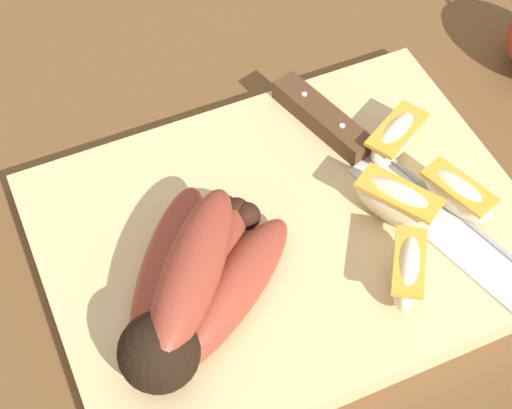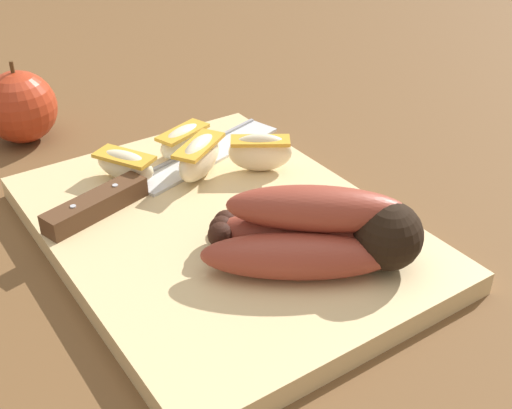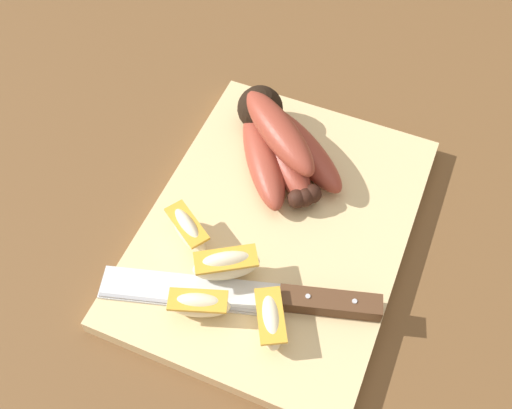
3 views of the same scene
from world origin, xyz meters
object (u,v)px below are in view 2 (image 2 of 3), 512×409
(chefs_knife, at_px, (138,186))
(apple_wedge_near, at_px, (200,157))
(apple_wedge_extra, at_px, (183,140))
(apple_wedge_middle, at_px, (260,152))
(banana_bunch, at_px, (318,232))
(apple_wedge_far, at_px, (125,165))
(whole_apple, at_px, (20,107))

(chefs_knife, relative_size, apple_wedge_near, 3.97)
(apple_wedge_extra, bearing_deg, apple_wedge_middle, 33.12)
(banana_bunch, bearing_deg, apple_wedge_far, -160.23)
(apple_wedge_middle, bearing_deg, banana_bunch, -16.98)
(banana_bunch, xyz_separation_m, apple_wedge_middle, (-0.14, 0.04, -0.00))
(banana_bunch, height_order, apple_wedge_near, banana_bunch)
(apple_wedge_far, xyz_separation_m, apple_wedge_extra, (-0.01, 0.07, 0.00))
(apple_wedge_extra, bearing_deg, apple_wedge_far, -79.28)
(apple_wedge_middle, height_order, apple_wedge_far, apple_wedge_middle)
(apple_wedge_near, distance_m, apple_wedge_middle, 0.06)
(chefs_knife, bearing_deg, apple_wedge_middle, 75.63)
(apple_wedge_extra, distance_m, whole_apple, 0.20)
(chefs_knife, distance_m, apple_wedge_far, 0.03)
(apple_wedge_near, relative_size, apple_wedge_extra, 1.07)
(banana_bunch, height_order, whole_apple, whole_apple)
(chefs_knife, relative_size, apple_wedge_far, 4.21)
(banana_bunch, xyz_separation_m, chefs_knife, (-0.17, -0.07, -0.02))
(banana_bunch, relative_size, apple_wedge_near, 2.27)
(chefs_knife, height_order, apple_wedge_extra, apple_wedge_extra)
(banana_bunch, distance_m, apple_wedge_extra, 0.21)
(chefs_knife, bearing_deg, apple_wedge_near, 83.56)
(apple_wedge_extra, bearing_deg, apple_wedge_near, -9.91)
(apple_wedge_near, bearing_deg, banana_bunch, 3.64)
(apple_wedge_middle, relative_size, whole_apple, 0.68)
(apple_wedge_far, height_order, apple_wedge_extra, apple_wedge_extra)
(chefs_knife, xyz_separation_m, apple_wedge_far, (-0.03, 0.00, 0.01))
(chefs_knife, height_order, apple_wedge_far, apple_wedge_far)
(apple_wedge_middle, relative_size, apple_wedge_extra, 0.95)
(banana_bunch, distance_m, apple_wedge_near, 0.16)
(apple_wedge_near, bearing_deg, chefs_knife, -96.44)
(banana_bunch, distance_m, apple_wedge_far, 0.21)
(apple_wedge_far, bearing_deg, chefs_knife, -0.63)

